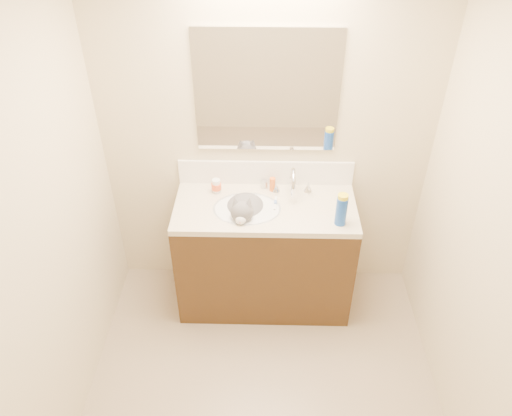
{
  "coord_description": "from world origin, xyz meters",
  "views": [
    {
      "loc": [
        0.0,
        -1.65,
        2.82
      ],
      "look_at": [
        -0.06,
        0.92,
        0.88
      ],
      "focal_mm": 35.0,
      "sensor_mm": 36.0,
      "label": 1
    }
  ],
  "objects_px": {
    "cat": "(245,211)",
    "spray_can": "(341,211)",
    "faucet": "(293,184)",
    "silver_jar": "(264,184)",
    "vanity_cabinet": "(265,257)",
    "basin": "(247,217)",
    "amber_bottle": "(272,184)",
    "pill_bottle": "(216,186)"
  },
  "relations": [
    {
      "from": "cat",
      "to": "spray_can",
      "type": "xyz_separation_m",
      "value": [
        0.6,
        -0.15,
        0.13
      ]
    },
    {
      "from": "amber_bottle",
      "to": "spray_can",
      "type": "relative_size",
      "value": 0.51
    },
    {
      "from": "cat",
      "to": "pill_bottle",
      "type": "relative_size",
      "value": 4.05
    },
    {
      "from": "vanity_cabinet",
      "to": "basin",
      "type": "xyz_separation_m",
      "value": [
        -0.12,
        -0.03,
        0.38
      ]
    },
    {
      "from": "faucet",
      "to": "spray_can",
      "type": "relative_size",
      "value": 1.45
    },
    {
      "from": "vanity_cabinet",
      "to": "silver_jar",
      "type": "bearing_deg",
      "value": 92.39
    },
    {
      "from": "vanity_cabinet",
      "to": "basin",
      "type": "height_order",
      "value": "basin"
    },
    {
      "from": "amber_bottle",
      "to": "faucet",
      "type": "bearing_deg",
      "value": -18.46
    },
    {
      "from": "cat",
      "to": "amber_bottle",
      "type": "relative_size",
      "value": 4.09
    },
    {
      "from": "cat",
      "to": "spray_can",
      "type": "bearing_deg",
      "value": -8.31
    },
    {
      "from": "basin",
      "to": "vanity_cabinet",
      "type": "bearing_deg",
      "value": 14.04
    },
    {
      "from": "vanity_cabinet",
      "to": "silver_jar",
      "type": "distance_m",
      "value": 0.52
    },
    {
      "from": "faucet",
      "to": "silver_jar",
      "type": "bearing_deg",
      "value": 157.57
    },
    {
      "from": "amber_bottle",
      "to": "basin",
      "type": "bearing_deg",
      "value": -128.17
    },
    {
      "from": "faucet",
      "to": "pill_bottle",
      "type": "bearing_deg",
      "value": 178.31
    },
    {
      "from": "vanity_cabinet",
      "to": "cat",
      "type": "xyz_separation_m",
      "value": [
        -0.13,
        -0.02,
        0.42
      ]
    },
    {
      "from": "cat",
      "to": "spray_can",
      "type": "relative_size",
      "value": 2.08
    },
    {
      "from": "vanity_cabinet",
      "to": "pill_bottle",
      "type": "height_order",
      "value": "pill_bottle"
    },
    {
      "from": "silver_jar",
      "to": "amber_bottle",
      "type": "height_order",
      "value": "amber_bottle"
    },
    {
      "from": "pill_bottle",
      "to": "silver_jar",
      "type": "height_order",
      "value": "pill_bottle"
    },
    {
      "from": "cat",
      "to": "faucet",
      "type": "bearing_deg",
      "value": 32.3
    },
    {
      "from": "basin",
      "to": "pill_bottle",
      "type": "xyz_separation_m",
      "value": [
        -0.21,
        0.18,
        0.12
      ]
    },
    {
      "from": "basin",
      "to": "cat",
      "type": "height_order",
      "value": "cat"
    },
    {
      "from": "basin",
      "to": "pill_bottle",
      "type": "relative_size",
      "value": 4.53
    },
    {
      "from": "cat",
      "to": "pill_bottle",
      "type": "bearing_deg",
      "value": 145.01
    },
    {
      "from": "vanity_cabinet",
      "to": "faucet",
      "type": "bearing_deg",
      "value": 37.29
    },
    {
      "from": "cat",
      "to": "silver_jar",
      "type": "bearing_deg",
      "value": 67.77
    },
    {
      "from": "basin",
      "to": "faucet",
      "type": "distance_m",
      "value": 0.38
    },
    {
      "from": "pill_bottle",
      "to": "amber_bottle",
      "type": "height_order",
      "value": "same"
    },
    {
      "from": "basin",
      "to": "spray_can",
      "type": "xyz_separation_m",
      "value": [
        0.59,
        -0.14,
        0.17
      ]
    },
    {
      "from": "vanity_cabinet",
      "to": "cat",
      "type": "relative_size",
      "value": 2.98
    },
    {
      "from": "cat",
      "to": "silver_jar",
      "type": "distance_m",
      "value": 0.27
    },
    {
      "from": "vanity_cabinet",
      "to": "faucet",
      "type": "distance_m",
      "value": 0.58
    },
    {
      "from": "faucet",
      "to": "silver_jar",
      "type": "height_order",
      "value": "faucet"
    },
    {
      "from": "silver_jar",
      "to": "faucet",
      "type": "bearing_deg",
      "value": -22.43
    },
    {
      "from": "faucet",
      "to": "pill_bottle",
      "type": "height_order",
      "value": "faucet"
    },
    {
      "from": "silver_jar",
      "to": "amber_bottle",
      "type": "relative_size",
      "value": 0.57
    },
    {
      "from": "silver_jar",
      "to": "spray_can",
      "type": "height_order",
      "value": "spray_can"
    },
    {
      "from": "vanity_cabinet",
      "to": "silver_jar",
      "type": "height_order",
      "value": "silver_jar"
    },
    {
      "from": "vanity_cabinet",
      "to": "cat",
      "type": "distance_m",
      "value": 0.44
    },
    {
      "from": "spray_can",
      "to": "silver_jar",
      "type": "bearing_deg",
      "value": 141.12
    },
    {
      "from": "silver_jar",
      "to": "amber_bottle",
      "type": "bearing_deg",
      "value": -31.1
    }
  ]
}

